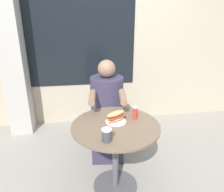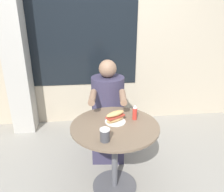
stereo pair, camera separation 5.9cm
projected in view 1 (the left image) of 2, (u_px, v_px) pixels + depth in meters
name	position (u px, v px, depth m)	size (l,w,h in m)	color
ground_plane	(115.00, 186.00, 2.29)	(8.00, 8.00, 0.00)	gray
storefront_wall	(98.00, 33.00, 3.23)	(8.00, 0.09, 2.80)	#B7A88E
lattice_pillar	(12.00, 52.00, 2.95)	(0.30, 0.30, 2.40)	#B2ADA3
cafe_table	(115.00, 142.00, 2.10)	(0.83, 0.83, 0.72)	brown
diner_chair	(105.00, 104.00, 3.00)	(0.42, 0.42, 0.87)	slate
seated_diner	(107.00, 116.00, 2.68)	(0.45, 0.72, 1.20)	#38334C
sandwich_on_plate	(116.00, 117.00, 2.07)	(0.21, 0.20, 0.11)	white
drink_cup	(107.00, 135.00, 1.76)	(0.08, 0.08, 0.11)	#424247
condiment_bottle	(135.00, 112.00, 2.12)	(0.04, 0.04, 0.15)	red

